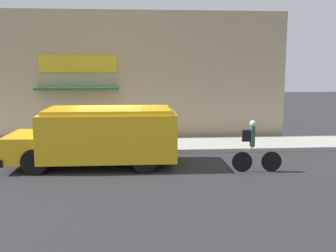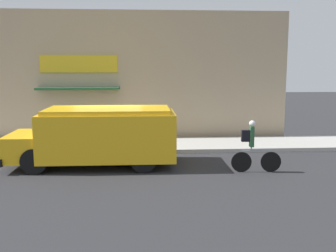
% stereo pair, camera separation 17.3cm
% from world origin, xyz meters
% --- Properties ---
extents(ground_plane, '(70.00, 70.00, 0.00)m').
position_xyz_m(ground_plane, '(0.00, 0.00, 0.00)').
color(ground_plane, '#2B2B2D').
extents(sidewalk, '(28.00, 2.61, 0.15)m').
position_xyz_m(sidewalk, '(0.00, 1.30, 0.08)').
color(sidewalk, '#ADAAA3').
rests_on(sidewalk, ground_plane).
extents(storefront, '(15.62, 1.00, 5.71)m').
position_xyz_m(storefront, '(-0.04, 3.02, 2.85)').
color(storefront, tan).
rests_on(storefront, ground_plane).
extents(school_bus, '(5.44, 2.72, 1.93)m').
position_xyz_m(school_bus, '(-0.14, -1.61, 1.03)').
color(school_bus, yellow).
rests_on(school_bus, ground_plane).
extents(cyclist, '(1.57, 0.21, 1.64)m').
position_xyz_m(cyclist, '(4.70, -2.76, 0.79)').
color(cyclist, black).
rests_on(cyclist, ground_plane).
extents(trash_bin, '(0.58, 0.58, 0.82)m').
position_xyz_m(trash_bin, '(-1.24, 1.48, 0.57)').
color(trash_bin, '#38383D').
rests_on(trash_bin, sidewalk).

